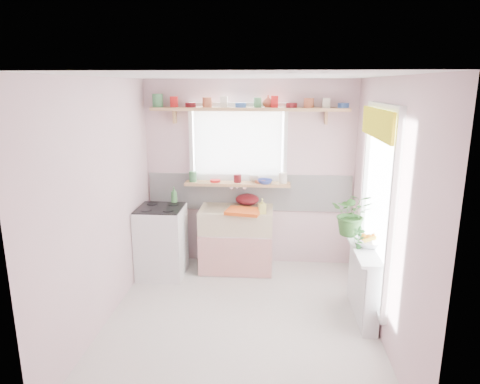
{
  "coord_description": "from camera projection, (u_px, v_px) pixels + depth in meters",
  "views": [
    {
      "loc": [
        0.31,
        -4.05,
        2.42
      ],
      "look_at": [
        -0.04,
        0.55,
        1.26
      ],
      "focal_mm": 32.0,
      "sensor_mm": 36.0,
      "label": 1
    }
  ],
  "objects": [
    {
      "name": "windowsill",
      "position": [
        238.0,
        184.0,
        5.69
      ],
      "size": [
        1.4,
        0.22,
        0.04
      ],
      "primitive_type": "cube",
      "color": "tan",
      "rests_on": "room"
    },
    {
      "name": "sill_crockery",
      "position": [
        238.0,
        178.0,
        5.68
      ],
      "size": [
        1.35,
        0.11,
        0.12
      ],
      "color": "#3F7F4C",
      "rests_on": "windowsill"
    },
    {
      "name": "sink_unit",
      "position": [
        236.0,
        239.0,
        5.69
      ],
      "size": [
        0.95,
        0.65,
        1.11
      ],
      "color": "white",
      "rests_on": "ground"
    },
    {
      "name": "shelf_crockery",
      "position": [
        246.0,
        103.0,
        5.42
      ],
      "size": [
        2.47,
        0.11,
        0.12
      ],
      "color": "#3F7F4C",
      "rests_on": "pine_shelf"
    },
    {
      "name": "radiator_ledge",
      "position": [
        364.0,
        281.0,
        4.53
      ],
      "size": [
        0.22,
        0.95,
        0.78
      ],
      "color": "white",
      "rests_on": "ground"
    },
    {
      "name": "pine_shelf",
      "position": [
        249.0,
        109.0,
        5.43
      ],
      "size": [
        2.52,
        0.24,
        0.04
      ],
      "primitive_type": "cube",
      "color": "tan",
      "rests_on": "room"
    },
    {
      "name": "fruit",
      "position": [
        369.0,
        237.0,
        4.46
      ],
      "size": [
        0.2,
        0.14,
        0.1
      ],
      "color": "orange",
      "rests_on": "fruit_bowl"
    },
    {
      "name": "shelf_vase",
      "position": [
        268.0,
        101.0,
        5.45
      ],
      "size": [
        0.17,
        0.17,
        0.15
      ],
      "primitive_type": "imported",
      "rotation": [
        0.0,
        0.0,
        0.19
      ],
      "color": "#A64933",
      "rests_on": "pine_shelf"
    },
    {
      "name": "sill_bowl",
      "position": [
        265.0,
        182.0,
        5.6
      ],
      "size": [
        0.2,
        0.2,
        0.06
      ],
      "primitive_type": "imported",
      "rotation": [
        0.0,
        0.0,
        -0.04
      ],
      "color": "#3246A5",
      "rests_on": "windowsill"
    },
    {
      "name": "jade_plant",
      "position": [
        352.0,
        213.0,
        4.77
      ],
      "size": [
        0.51,
        0.47,
        0.5
      ],
      "primitive_type": "imported",
      "rotation": [
        0.0,
        0.0,
        -0.18
      ],
      "color": "#306127",
      "rests_on": "radiator_ledge"
    },
    {
      "name": "dish_tray",
      "position": [
        244.0,
        211.0,
        5.38
      ],
      "size": [
        0.48,
        0.39,
        0.04
      ],
      "primitive_type": "cube",
      "rotation": [
        0.0,
        0.0,
        -0.19
      ],
      "color": "#E25214",
      "rests_on": "sink_unit"
    },
    {
      "name": "room",
      "position": [
        302.0,
        178.0,
        4.98
      ],
      "size": [
        3.2,
        3.2,
        3.2
      ],
      "color": "beige",
      "rests_on": "ground"
    },
    {
      "name": "herb_pot",
      "position": [
        359.0,
        238.0,
        4.39
      ],
      "size": [
        0.15,
        0.12,
        0.24
      ],
      "primitive_type": "imported",
      "rotation": [
        0.0,
        0.0,
        -0.36
      ],
      "color": "#286327",
      "rests_on": "radiator_ledge"
    },
    {
      "name": "cooker",
      "position": [
        162.0,
        241.0,
        5.52
      ],
      "size": [
        0.58,
        0.58,
        0.93
      ],
      "color": "white",
      "rests_on": "ground"
    },
    {
      "name": "colander",
      "position": [
        247.0,
        199.0,
        5.76
      ],
      "size": [
        0.36,
        0.36,
        0.14
      ],
      "primitive_type": "ellipsoid",
      "rotation": [
        0.0,
        0.0,
        -0.13
      ],
      "color": "#5A0F15",
      "rests_on": "sink_unit"
    },
    {
      "name": "cooker_bottle",
      "position": [
        174.0,
        195.0,
        5.58
      ],
      "size": [
        0.11,
        0.11,
        0.22
      ],
      "primitive_type": "imported",
      "rotation": [
        0.0,
        0.0,
        0.32
      ],
      "color": "#418243",
      "rests_on": "cooker"
    },
    {
      "name": "soap_bottle_sink",
      "position": [
        262.0,
        206.0,
        5.35
      ],
      "size": [
        0.11,
        0.11,
        0.19
      ],
      "primitive_type": "imported",
      "rotation": [
        0.0,
        0.0,
        0.25
      ],
      "color": "#D0C85C",
      "rests_on": "sink_unit"
    },
    {
      "name": "fruit_bowl",
      "position": [
        369.0,
        243.0,
        4.47
      ],
      "size": [
        0.36,
        0.36,
        0.07
      ],
      "primitive_type": "imported",
      "rotation": [
        0.0,
        0.0,
        -0.21
      ],
      "color": "silver",
      "rests_on": "radiator_ledge"
    },
    {
      "name": "sill_cup",
      "position": [
        254.0,
        178.0,
        5.72
      ],
      "size": [
        0.12,
        0.12,
        0.09
      ],
      "primitive_type": "imported",
      "rotation": [
        0.0,
        0.0,
        -0.08
      ],
      "color": "beige",
      "rests_on": "windowsill"
    }
  ]
}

